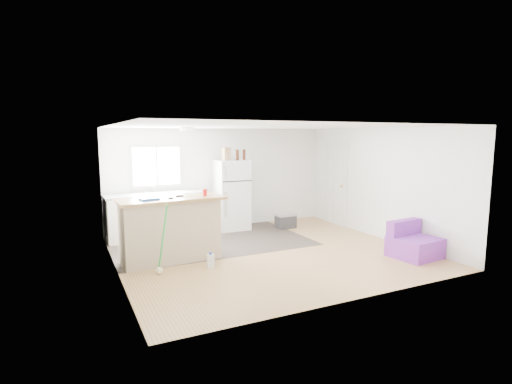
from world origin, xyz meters
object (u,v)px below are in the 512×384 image
bottle_right (244,155)px  cardboard_box (226,154)px  refrigerator (232,195)px  cleaner_jug (211,261)px  bottle_left (237,155)px  mop (160,259)px  peninsula (171,229)px  red_cup (205,192)px  cooler (286,220)px  kitchen_cabinets (157,215)px  blue_tray (149,199)px  purple_seat (413,244)px

bottle_right → cardboard_box: bearing=179.8°
refrigerator → bottle_right: size_ratio=6.65×
cleaner_jug → bottle_left: 3.30m
cardboard_box → mop: bearing=-131.8°
peninsula → refrigerator: (1.93, 1.82, 0.25)m
bottle_left → red_cup: bearing=-128.8°
refrigerator → red_cup: bearing=-124.0°
cleaner_jug → bottle_left: bottle_left is taller
cleaner_jug → mop: 0.84m
mop → bottle_left: bottle_left is taller
cooler → refrigerator: bearing=157.4°
kitchen_cabinets → refrigerator: refrigerator is taller
mop → blue_tray: bearing=70.8°
refrigerator → mop: 3.34m
refrigerator → cardboard_box: cardboard_box is taller
peninsula → refrigerator: size_ratio=1.14×
peninsula → cardboard_box: (1.78, 1.78, 1.23)m
kitchen_cabinets → bottle_left: size_ratio=8.93×
purple_seat → refrigerator: bearing=115.8°
refrigerator → blue_tray: size_ratio=5.54×
cleaner_jug → purple_seat: bearing=-9.8°
red_cup → cooler: bearing=28.4°
kitchen_cabinets → refrigerator: (1.78, -0.02, 0.33)m
purple_seat → mop: bearing=159.8°
refrigerator → purple_seat: 4.19m
peninsula → refrigerator: bearing=39.9°
cleaner_jug → blue_tray: (-0.87, 0.60, 1.04)m
kitchen_cabinets → red_cup: bearing=-77.7°
refrigerator → blue_tray: 2.99m
cooler → bottle_right: (-0.91, 0.43, 1.60)m
mop → kitchen_cabinets: bearing=54.5°
blue_tray → bottle_right: (2.60, 1.85, 0.62)m
cooler → cleaner_jug: size_ratio=1.77×
cardboard_box → bottle_right: (0.45, -0.00, -0.02)m
peninsula → bottle_right: size_ratio=7.61×
refrigerator → bottle_left: bottle_left is taller
cardboard_box → purple_seat: bearing=-56.4°
cooler → cardboard_box: size_ratio=1.62×
peninsula → cardboard_box: bearing=41.5°
cooler → bottle_left: bearing=159.9°
cooler → bottle_left: (-1.10, 0.38, 1.60)m
bottle_right → purple_seat: bearing=-61.9°
kitchen_cabinets → purple_seat: bearing=-44.8°
peninsula → cardboard_box: 2.80m
kitchen_cabinets → cardboard_box: bearing=-5.2°
bottle_left → refrigerator: bearing=139.4°
bottle_right → blue_tray: bearing=-144.7°
blue_tray → peninsula: bearing=10.8°
cleaner_jug → refrigerator: bearing=66.6°
cooler → cardboard_box: cardboard_box is taller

